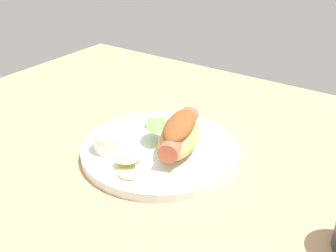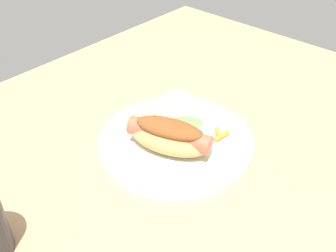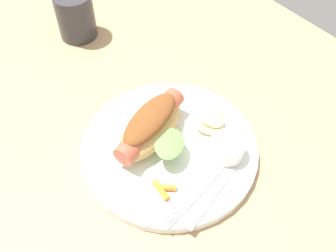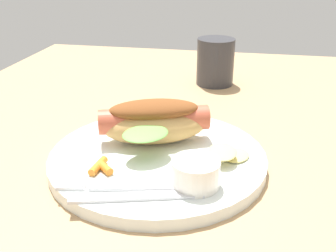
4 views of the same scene
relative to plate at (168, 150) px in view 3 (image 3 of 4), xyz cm
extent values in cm
cube|color=tan|center=(-3.30, 0.23, -1.70)|extent=(120.00, 90.00, 1.80)
cylinder|color=white|center=(0.00, 0.00, 0.00)|extent=(28.24, 28.24, 1.60)
ellipsoid|color=tan|center=(-2.90, -0.95, 3.19)|extent=(10.74, 15.59, 4.78)
cylinder|color=#C1563D|center=(-2.90, -0.95, 4.02)|extent=(7.89, 15.20, 3.40)
ellipsoid|color=brown|center=(-2.90, -0.95, 5.55)|extent=(8.50, 13.04, 2.44)
ellipsoid|color=#6BB74C|center=(1.43, -0.98, 4.14)|extent=(7.20, 7.46, 0.95)
cylinder|color=white|center=(6.79, 6.08, 2.37)|extent=(5.47, 5.47, 3.15)
cube|color=silver|center=(8.69, -0.21, 1.00)|extent=(3.25, 11.58, 0.40)
cube|color=silver|center=(9.57, -7.54, 1.00)|extent=(0.87, 3.20, 0.40)
cube|color=silver|center=(10.02, -7.46, 1.00)|extent=(0.87, 3.20, 0.40)
cube|color=silver|center=(10.46, -7.38, 1.00)|extent=(0.87, 3.20, 0.40)
cube|color=silver|center=(10.47, 0.11, 0.98)|extent=(5.21, 14.38, 0.36)
ellipsoid|color=#DFCF77|center=(-0.78, 10.34, 1.05)|extent=(4.97, 4.34, 0.50)
ellipsoid|color=#DFCF77|center=(1.44, 7.19, 1.49)|extent=(4.87, 4.38, 0.54)
ellipsoid|color=#DFCF77|center=(0.80, 8.65, 2.23)|extent=(4.75, 4.05, 0.90)
cylinder|color=orange|center=(5.54, -5.93, 1.28)|extent=(3.59, 1.36, 0.96)
cylinder|color=orange|center=(5.86, -4.92, 1.28)|extent=(2.36, 2.46, 0.97)
cylinder|color=#333338|center=(-35.10, 4.67, 3.92)|extent=(7.61, 7.61, 9.45)
camera|label=1|loc=(-36.32, 50.45, 37.78)|focal=43.14mm
camera|label=2|loc=(-44.14, -37.23, 46.52)|focal=43.14mm
camera|label=3|loc=(28.99, -23.73, 53.06)|focal=43.13mm
camera|label=4|loc=(44.86, 10.35, 25.44)|focal=42.49mm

